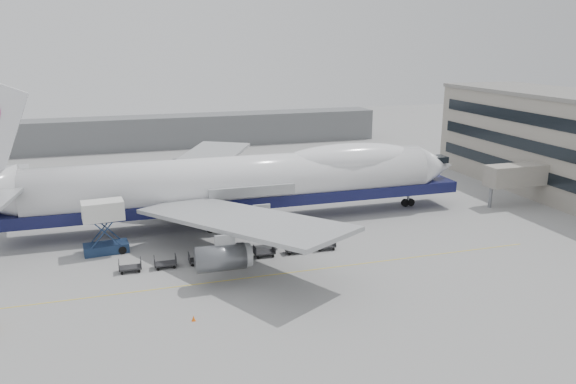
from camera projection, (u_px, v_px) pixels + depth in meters
name	position (u px, v px, depth m)	size (l,w,h in m)	color
ground	(262.00, 254.00, 63.28)	(260.00, 260.00, 0.00)	gray
apron_line	(277.00, 274.00, 57.75)	(60.00, 0.15, 0.01)	gold
hangar	(138.00, 133.00, 124.04)	(110.00, 8.00, 7.00)	slate
airliner	(243.00, 181.00, 73.06)	(67.00, 55.30, 19.98)	white
catering_truck	(104.00, 224.00, 62.81)	(5.06, 3.72, 6.07)	#192B4B
traffic_cone	(194.00, 318.00, 48.12)	(0.33, 0.33, 0.49)	#FF650D
dolly_0	(130.00, 267.00, 58.28)	(2.30, 1.35, 1.30)	#2D2D30
dolly_1	(165.00, 263.00, 59.32)	(2.30, 1.35, 1.30)	#2D2D30
dolly_2	(200.00, 259.00, 60.35)	(2.30, 1.35, 1.30)	#2D2D30
dolly_3	(232.00, 255.00, 61.38)	(2.30, 1.35, 1.30)	#2D2D30
dolly_4	(264.00, 252.00, 62.41)	(2.30, 1.35, 1.30)	#2D2D30
dolly_5	(295.00, 248.00, 63.45)	(2.30, 1.35, 1.30)	#2D2D30
dolly_6	(325.00, 245.00, 64.48)	(2.30, 1.35, 1.30)	#2D2D30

